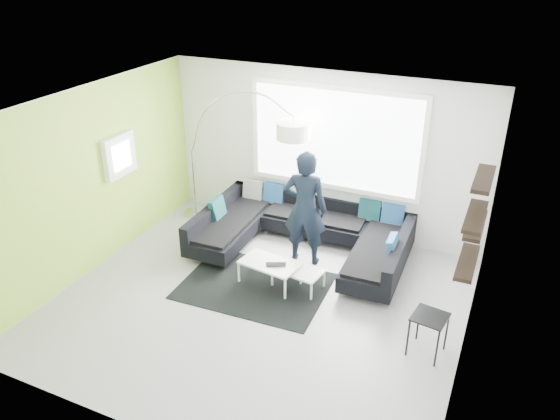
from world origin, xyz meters
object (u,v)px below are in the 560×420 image
object	(u,v)px
sectional_sofa	(302,236)
arc_lamp	(191,152)
coffee_table	(284,275)
person	(305,208)
laptop	(276,266)
side_table	(427,334)

from	to	relation	value
sectional_sofa	arc_lamp	distance (m)	2.56
coffee_table	person	distance (m)	1.08
coffee_table	laptop	xyz separation A→B (m)	(-0.08, -0.11, 0.19)
person	laptop	world-z (taller)	person
sectional_sofa	laptop	size ratio (longest dim) A/B	9.86
arc_lamp	side_table	world-z (taller)	arc_lamp
side_table	person	world-z (taller)	person
coffee_table	person	xyz separation A→B (m)	(0.01, 0.78, 0.75)
arc_lamp	side_table	distance (m)	5.19
coffee_table	person	world-z (taller)	person
arc_lamp	laptop	bearing A→B (deg)	-26.58
sectional_sofa	laptop	bearing A→B (deg)	-90.26
arc_lamp	laptop	size ratio (longest dim) A/B	7.17
sectional_sofa	side_table	world-z (taller)	sectional_sofa
coffee_table	person	bearing A→B (deg)	97.29
sectional_sofa	coffee_table	xyz separation A→B (m)	(0.11, -0.98, -0.14)
coffee_table	arc_lamp	xyz separation A→B (m)	(-2.45, 1.45, 1.06)
coffee_table	person	size ratio (longest dim) A/B	0.60
sectional_sofa	arc_lamp	size ratio (longest dim) A/B	1.37
coffee_table	side_table	bearing A→B (deg)	-7.39
arc_lamp	person	size ratio (longest dim) A/B	1.34
sectional_sofa	person	world-z (taller)	person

